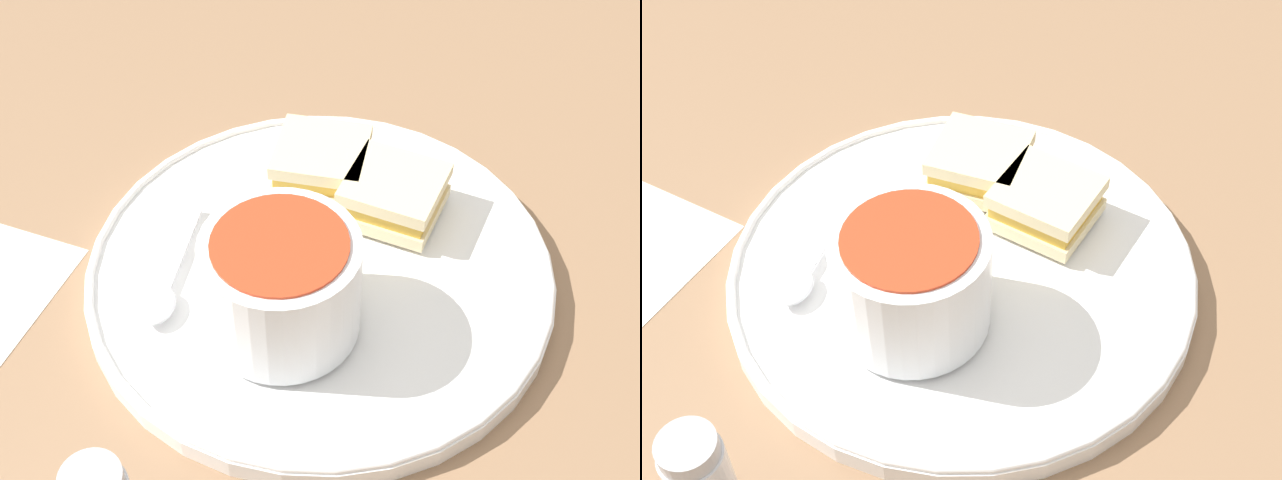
# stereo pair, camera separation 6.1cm
# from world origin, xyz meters

# --- Properties ---
(ground_plane) EXTENTS (2.40, 2.40, 0.00)m
(ground_plane) POSITION_xyz_m (0.00, 0.00, 0.00)
(ground_plane) COLOR #8E6B4C
(plate) EXTENTS (0.33, 0.33, 0.02)m
(plate) POSITION_xyz_m (0.00, 0.00, 0.01)
(plate) COLOR white
(plate) RESTS_ON ground_plane
(soup_bowl) EXTENTS (0.10, 0.10, 0.08)m
(soup_bowl) POSITION_xyz_m (0.06, 0.01, 0.06)
(soup_bowl) COLOR white
(soup_bowl) RESTS_ON plate
(spoon) EXTENTS (0.11, 0.05, 0.01)m
(spoon) POSITION_xyz_m (0.08, -0.07, 0.02)
(spoon) COLOR silver
(spoon) RESTS_ON plate
(sandwich_half_near) EXTENTS (0.07, 0.08, 0.03)m
(sandwich_half_near) POSITION_xyz_m (-0.07, 0.02, 0.04)
(sandwich_half_near) COLOR beige
(sandwich_half_near) RESTS_ON plate
(sandwich_half_far) EXTENTS (0.08, 0.09, 0.03)m
(sandwich_half_far) POSITION_xyz_m (-0.08, -0.04, 0.04)
(sandwich_half_far) COLOR beige
(sandwich_half_far) RESTS_ON plate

